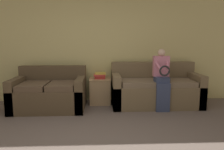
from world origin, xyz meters
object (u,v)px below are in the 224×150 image
Objects in this scene: side_shelf at (100,90)px; book_stack at (100,75)px; couch_side at (50,93)px; couch_main at (155,90)px; child_left_seated at (162,77)px.

side_shelf is 0.35m from book_stack.
book_stack reaches higher than side_shelf.
couch_side is at bearing -161.99° from book_stack.
couch_main is 6.58× the size of book_stack.
child_left_seated reaches higher than book_stack.
child_left_seated is 4.32× the size of book_stack.
couch_main is at bearing -9.51° from book_stack.
couch_main is 1.31× the size of couch_side.
couch_side is at bearing 174.35° from child_left_seated.
couch_main is 1.24m from side_shelf.
couch_main is 0.50m from child_left_seated.
side_shelf is at bearing 17.99° from couch_side.
couch_main is at bearing 95.99° from child_left_seated.
child_left_seated is at bearing -24.38° from side_shelf.
child_left_seated is at bearing -24.32° from book_stack.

